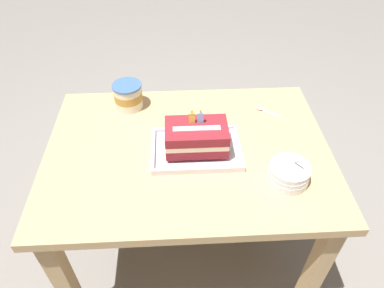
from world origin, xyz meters
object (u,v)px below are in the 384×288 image
at_px(bowl_stack, 289,174).
at_px(ice_cream_tub, 128,96).
at_px(foil_tray, 196,150).
at_px(birthday_cake, 196,137).
at_px(serving_spoon_near_tray, 263,110).

bearing_deg(bowl_stack, ice_cream_tub, 141.69).
bearing_deg(foil_tray, ice_cream_tub, 132.70).
height_order(birthday_cake, ice_cream_tub, birthday_cake).
bearing_deg(foil_tray, birthday_cake, 90.00).
relative_size(birthday_cake, bowl_stack, 1.59).
bearing_deg(birthday_cake, foil_tray, -90.00).
height_order(foil_tray, ice_cream_tub, ice_cream_tub).
distance_m(bowl_stack, serving_spoon_near_tray, 0.40).
distance_m(foil_tray, serving_spoon_near_tray, 0.38).
distance_m(birthday_cake, ice_cream_tub, 0.40).
height_order(birthday_cake, bowl_stack, birthday_cake).
distance_m(foil_tray, birthday_cake, 0.07).
distance_m(ice_cream_tub, serving_spoon_near_tray, 0.57).
xyz_separation_m(bowl_stack, serving_spoon_near_tray, (-0.01, 0.39, -0.03)).
relative_size(birthday_cake, serving_spoon_near_tray, 2.17).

